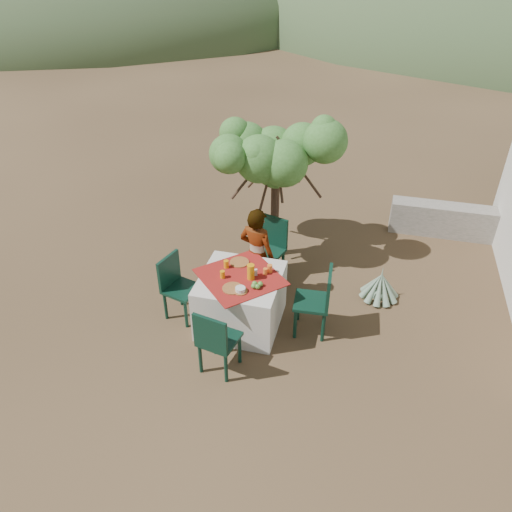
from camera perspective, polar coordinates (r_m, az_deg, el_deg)
The scene contains 21 objects.
ground at distance 6.67m, azimuth -6.35°, elevation -8.74°, with size 160.00×160.00×0.00m, color #3C2A1B.
table at distance 6.55m, azimuth -1.75°, elevation -5.06°, with size 1.30×1.30×0.76m.
chair_far at distance 7.30m, azimuth 1.53°, elevation 1.13°, with size 0.57×0.57×0.98m.
chair_near at distance 5.81m, azimuth -4.61°, elevation -9.52°, with size 0.50×0.50×0.92m.
chair_left at distance 6.69m, azimuth -9.04°, elevation -3.19°, with size 0.52×0.52×0.91m.
chair_right at distance 6.37m, azimuth 7.14°, elevation -4.90°, with size 0.47×0.47×0.96m.
person at distance 6.82m, azimuth 0.09°, elevation 0.17°, with size 0.51×0.34×1.41m, color #8C6651.
shrub_tree at distance 7.39m, azimuth 2.89°, elevation 10.81°, with size 1.72×1.69×2.03m.
agave at distance 7.29m, azimuth 14.00°, elevation -3.37°, with size 0.56×0.56×0.59m.
stone_wall at distance 9.15m, azimuth 23.22°, elevation 3.50°, with size 2.60×0.35×0.55m, color gray.
plate_far at distance 6.56m, azimuth -1.91°, elevation -0.71°, with size 0.26×0.26×0.01m, color brown.
plate_near at distance 6.11m, azimuth -2.70°, elevation -3.71°, with size 0.25×0.25×0.01m, color brown.
glass_far at distance 6.45m, azimuth -3.43°, elevation -0.93°, with size 0.07×0.07×0.11m, color orange.
glass_near at distance 6.28m, azimuth -3.85°, elevation -2.11°, with size 0.06×0.06×0.10m, color orange.
juice_pitcher at distance 6.21m, azimuth -0.60°, elevation -1.82°, with size 0.09×0.09×0.21m, color orange.
bowl_plate at distance 6.06m, azimuth -1.80°, elevation -4.03°, with size 0.18×0.18×0.01m, color brown.
white_bowl at distance 6.05m, azimuth -1.80°, elevation -3.81°, with size 0.13×0.13×0.05m, color silver.
jar_left at distance 6.33m, azimuth 1.06°, elevation -1.76°, with size 0.05×0.05×0.09m, color orange.
jar_right at distance 6.36m, azimuth 1.58°, elevation -1.43°, with size 0.07×0.07×0.11m, color orange.
napkin_holder at distance 6.31m, azimuth -0.15°, elevation -1.89°, with size 0.07×0.04×0.09m, color silver.
fruit_cluster at distance 6.11m, azimuth 0.07°, elevation -3.34°, with size 0.14×0.13×0.07m.
Camera 1 is at (1.91, -4.54, 4.50)m, focal length 35.00 mm.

